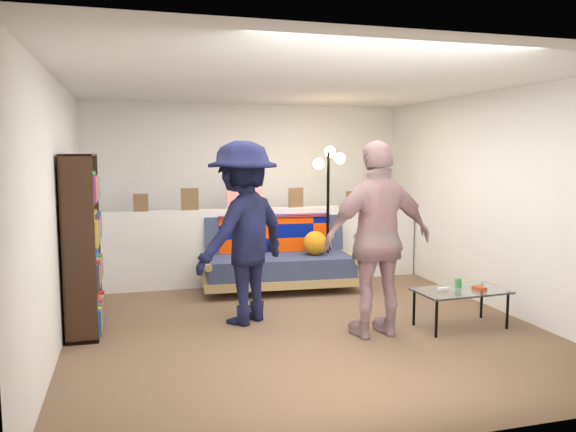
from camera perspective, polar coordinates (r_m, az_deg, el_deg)
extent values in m
plane|color=brown|center=(5.85, 1.08, -10.71)|extent=(5.00, 5.00, 0.00)
cube|color=silver|center=(8.03, -4.08, 2.69)|extent=(4.50, 0.10, 2.40)
cube|color=silver|center=(5.41, -22.35, 0.39)|extent=(0.10, 5.00, 2.40)
cube|color=silver|center=(6.62, 20.09, 1.51)|extent=(0.10, 5.00, 2.40)
cube|color=white|center=(5.63, 1.14, 13.33)|extent=(4.50, 5.00, 0.10)
cube|color=silver|center=(7.43, -2.94, -3.04)|extent=(4.45, 0.15, 1.00)
cube|color=brown|center=(7.15, -14.73, 1.31)|extent=(0.18, 0.02, 0.22)
cube|color=brown|center=(7.19, -9.95, 1.69)|extent=(0.22, 0.02, 0.28)
cube|color=white|center=(7.28, -4.47, 2.50)|extent=(0.45, 0.02, 0.45)
cube|color=brown|center=(7.46, 0.82, 1.88)|extent=(0.20, 0.02, 0.26)
cube|color=brown|center=(7.73, 6.51, 1.78)|extent=(0.16, 0.02, 0.20)
cube|color=tan|center=(7.11, -0.91, -6.34)|extent=(1.97, 0.99, 0.10)
cube|color=#323C5A|center=(7.02, -0.83, -5.07)|extent=(1.86, 0.83, 0.24)
cube|color=#323C5A|center=(7.34, -1.39, -2.18)|extent=(1.82, 0.37, 0.57)
cylinder|color=tan|center=(6.95, -8.29, -4.59)|extent=(0.15, 0.86, 0.09)
cylinder|color=tan|center=(7.27, 6.13, -4.06)|extent=(0.15, 0.86, 0.09)
cube|color=navy|center=(7.26, -1.27, -2.28)|extent=(1.46, 0.21, 0.52)
cube|color=navy|center=(7.35, -1.46, 0.05)|extent=(1.47, 0.36, 0.03)
sphere|color=orange|center=(7.07, 2.77, -2.76)|extent=(0.30, 0.30, 0.30)
cube|color=black|center=(5.74, -21.50, -2.71)|extent=(0.02, 0.86, 1.71)
cube|color=black|center=(5.32, -20.51, -3.37)|extent=(0.29, 0.02, 1.71)
cube|color=black|center=(6.14, -19.88, -2.07)|extent=(0.29, 0.02, 1.71)
cube|color=black|center=(5.66, -20.51, 5.83)|extent=(0.29, 0.86, 0.02)
cube|color=black|center=(5.91, -19.85, -10.71)|extent=(0.29, 0.86, 0.04)
cube|color=black|center=(5.80, -20.02, -6.57)|extent=(0.29, 0.82, 0.02)
cube|color=black|center=(5.73, -20.18, -2.67)|extent=(0.29, 0.82, 0.02)
cube|color=black|center=(5.68, -20.33, 1.32)|extent=(0.29, 0.82, 0.02)
cube|color=#AB3222|center=(5.87, -19.73, -9.11)|extent=(0.21, 0.80, 0.29)
cube|color=blue|center=(5.77, -19.89, -5.09)|extent=(0.21, 0.80, 0.27)
cube|color=gold|center=(5.71, -20.05, -1.15)|extent=(0.21, 0.80, 0.29)
cube|color=#328A50|center=(5.67, -20.20, 2.86)|extent=(0.21, 0.80, 0.27)
cylinder|color=black|center=(5.51, 14.84, -10.06)|extent=(0.03, 0.03, 0.36)
cylinder|color=black|center=(5.98, 21.40, -8.98)|extent=(0.03, 0.03, 0.36)
cylinder|color=black|center=(5.83, 12.68, -9.08)|extent=(0.03, 0.03, 0.36)
cylinder|color=black|center=(6.28, 19.06, -8.16)|extent=(0.03, 0.03, 0.36)
cube|color=silver|center=(5.84, 17.16, -7.27)|extent=(0.92, 0.54, 0.02)
cube|color=silver|center=(5.77, 15.44, -7.15)|extent=(0.11, 0.05, 0.03)
cube|color=#BF4421|center=(5.88, 18.87, -6.99)|extent=(0.10, 0.13, 0.04)
cylinder|color=#3E944C|center=(5.94, 16.92, -6.50)|extent=(0.07, 0.07, 0.09)
cylinder|color=black|center=(7.36, 4.02, -6.99)|extent=(0.31, 0.31, 0.03)
cylinder|color=black|center=(7.21, 4.07, -0.39)|extent=(0.05, 0.05, 1.74)
sphere|color=#FFC672|center=(7.21, 3.14, 5.31)|extent=(0.14, 0.14, 0.14)
sphere|color=#FFC672|center=(7.13, 5.28, 5.85)|extent=(0.14, 0.14, 0.14)
sphere|color=#FFC672|center=(7.28, 4.28, 6.52)|extent=(0.14, 0.14, 0.14)
imported|color=black|center=(5.68, -4.58, -1.71)|extent=(1.36, 1.27, 1.84)
imported|color=#D1878E|center=(5.30, 9.17, -2.37)|extent=(1.10, 0.52, 1.84)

